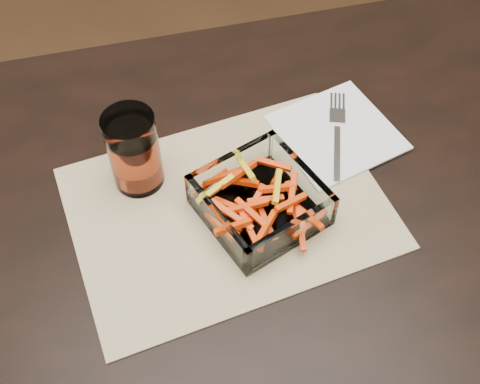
# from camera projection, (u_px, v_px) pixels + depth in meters

# --- Properties ---
(dining_table) EXTENTS (1.60, 0.90, 0.75)m
(dining_table) POSITION_uv_depth(u_px,v_px,m) (287.00, 250.00, 0.94)
(dining_table) COLOR black
(dining_table) RESTS_ON ground
(placemat) EXTENTS (0.49, 0.39, 0.00)m
(placemat) POSITION_uv_depth(u_px,v_px,m) (228.00, 207.00, 0.88)
(placemat) COLOR #C6B682
(placemat) RESTS_ON dining_table
(glass_bowl) EXTENTS (0.20, 0.20, 0.06)m
(glass_bowl) POSITION_uv_depth(u_px,v_px,m) (260.00, 202.00, 0.86)
(glass_bowl) COLOR white
(glass_bowl) RESTS_ON placemat
(tumbler) EXTENTS (0.07, 0.07, 0.13)m
(tumbler) POSITION_uv_depth(u_px,v_px,m) (134.00, 153.00, 0.86)
(tumbler) COLOR white
(tumbler) RESTS_ON placemat
(napkin) EXTENTS (0.21, 0.21, 0.00)m
(napkin) POSITION_uv_depth(u_px,v_px,m) (337.00, 132.00, 0.97)
(napkin) COLOR white
(napkin) RESTS_ON placemat
(fork) EXTENTS (0.08, 0.18, 0.00)m
(fork) POSITION_uv_depth(u_px,v_px,m) (337.00, 132.00, 0.96)
(fork) COLOR silver
(fork) RESTS_ON napkin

